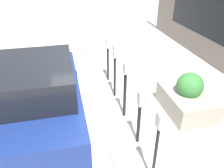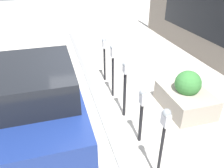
{
  "view_description": "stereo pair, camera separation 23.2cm",
  "coord_description": "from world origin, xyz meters",
  "px_view_note": "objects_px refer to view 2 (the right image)",
  "views": [
    {
      "loc": [
        -4.22,
        0.81,
        3.4
      ],
      "look_at": [
        0.0,
        -0.14,
        0.95
      ],
      "focal_mm": 35.0,
      "sensor_mm": 36.0,
      "label": 1
    },
    {
      "loc": [
        -4.16,
        1.04,
        3.4
      ],
      "look_at": [
        0.0,
        -0.14,
        0.95
      ],
      "focal_mm": 35.0,
      "sensor_mm": 36.0,
      "label": 2
    }
  ],
  "objects_px": {
    "planter_box": "(186,96)",
    "parked_car_front": "(38,96)",
    "parking_meter_nearest": "(164,131)",
    "parking_meter_fourth": "(113,61)",
    "parking_meter_second": "(142,108)",
    "parking_meter_farthest": "(104,51)",
    "parking_meter_middle": "(125,81)"
  },
  "relations": [
    {
      "from": "parking_meter_nearest",
      "to": "planter_box",
      "type": "height_order",
      "value": "parking_meter_nearest"
    },
    {
      "from": "parking_meter_nearest",
      "to": "parking_meter_fourth",
      "type": "xyz_separation_m",
      "value": [
        2.86,
        0.01,
        -0.01
      ]
    },
    {
      "from": "parking_meter_farthest",
      "to": "parking_meter_second",
      "type": "bearing_deg",
      "value": -179.08
    },
    {
      "from": "parking_meter_farthest",
      "to": "parked_car_front",
      "type": "xyz_separation_m",
      "value": [
        -1.77,
        1.96,
        -0.18
      ]
    },
    {
      "from": "parking_meter_nearest",
      "to": "parking_meter_farthest",
      "type": "xyz_separation_m",
      "value": [
        3.85,
        -0.01,
        -0.11
      ]
    },
    {
      "from": "parking_meter_second",
      "to": "parked_car_front",
      "type": "distance_m",
      "value": 2.29
    },
    {
      "from": "parking_meter_second",
      "to": "planter_box",
      "type": "distance_m",
      "value": 1.81
    },
    {
      "from": "parking_meter_middle",
      "to": "parked_car_front",
      "type": "distance_m",
      "value": 1.98
    },
    {
      "from": "parking_meter_farthest",
      "to": "parked_car_front",
      "type": "height_order",
      "value": "parked_car_front"
    },
    {
      "from": "parking_meter_second",
      "to": "parking_meter_farthest",
      "type": "height_order",
      "value": "parking_meter_farthest"
    },
    {
      "from": "parking_meter_nearest",
      "to": "parking_meter_farthest",
      "type": "relative_size",
      "value": 1.08
    },
    {
      "from": "parking_meter_fourth",
      "to": "parked_car_front",
      "type": "xyz_separation_m",
      "value": [
        -0.77,
        1.94,
        -0.28
      ]
    },
    {
      "from": "parking_meter_nearest",
      "to": "parking_meter_middle",
      "type": "bearing_deg",
      "value": -0.49
    },
    {
      "from": "parked_car_front",
      "to": "planter_box",
      "type": "bearing_deg",
      "value": -95.71
    },
    {
      "from": "parking_meter_fourth",
      "to": "planter_box",
      "type": "distance_m",
      "value": 2.08
    },
    {
      "from": "parking_meter_nearest",
      "to": "parked_car_front",
      "type": "relative_size",
      "value": 0.38
    },
    {
      "from": "parking_meter_fourth",
      "to": "parking_meter_farthest",
      "type": "relative_size",
      "value": 1.1
    },
    {
      "from": "parking_meter_nearest",
      "to": "parking_meter_fourth",
      "type": "height_order",
      "value": "parking_meter_fourth"
    },
    {
      "from": "parking_meter_fourth",
      "to": "planter_box",
      "type": "relative_size",
      "value": 1.07
    },
    {
      "from": "parking_meter_nearest",
      "to": "parking_meter_second",
      "type": "distance_m",
      "value": 1.01
    },
    {
      "from": "parked_car_front",
      "to": "parking_meter_nearest",
      "type": "bearing_deg",
      "value": -137.3
    },
    {
      "from": "parking_meter_nearest",
      "to": "parking_meter_fourth",
      "type": "distance_m",
      "value": 2.86
    },
    {
      "from": "parking_meter_fourth",
      "to": "planter_box",
      "type": "xyz_separation_m",
      "value": [
        -1.1,
        -1.62,
        -0.7
      ]
    },
    {
      "from": "parking_meter_nearest",
      "to": "parking_meter_second",
      "type": "height_order",
      "value": "parking_meter_nearest"
    },
    {
      "from": "parking_meter_nearest",
      "to": "parking_meter_middle",
      "type": "relative_size",
      "value": 1.02
    },
    {
      "from": "parking_meter_middle",
      "to": "parking_meter_farthest",
      "type": "distance_m",
      "value": 1.94
    },
    {
      "from": "planter_box",
      "to": "parked_car_front",
      "type": "relative_size",
      "value": 0.36
    },
    {
      "from": "parking_meter_second",
      "to": "parked_car_front",
      "type": "bearing_deg",
      "value": 61.16
    },
    {
      "from": "planter_box",
      "to": "parked_car_front",
      "type": "bearing_deg",
      "value": 84.74
    },
    {
      "from": "parking_meter_second",
      "to": "parking_meter_middle",
      "type": "relative_size",
      "value": 0.87
    },
    {
      "from": "parking_meter_farthest",
      "to": "planter_box",
      "type": "distance_m",
      "value": 2.71
    },
    {
      "from": "parking_meter_nearest",
      "to": "parked_car_front",
      "type": "height_order",
      "value": "parked_car_front"
    }
  ]
}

